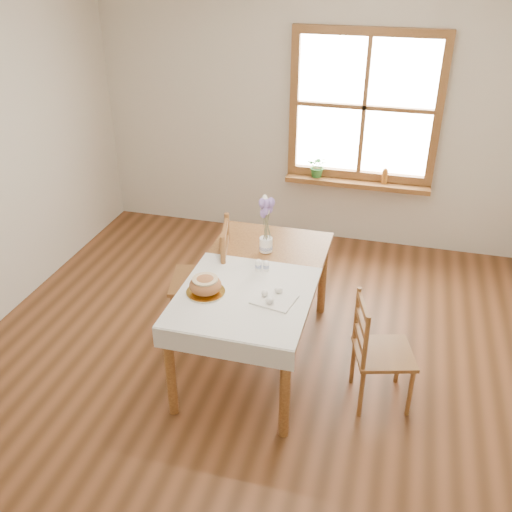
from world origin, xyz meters
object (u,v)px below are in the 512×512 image
(flower_vase, at_px, (266,245))
(chair_right, at_px, (384,352))
(dining_table, at_px, (256,284))
(bread_plate, at_px, (206,292))
(chair_left, at_px, (200,279))

(flower_vase, bearing_deg, chair_right, -30.19)
(chair_right, xyz_separation_m, flower_vase, (-0.98, 0.57, 0.39))
(dining_table, xyz_separation_m, chair_right, (0.97, -0.23, -0.25))
(dining_table, bearing_deg, chair_right, -13.31)
(dining_table, xyz_separation_m, flower_vase, (-0.01, 0.34, 0.14))
(bread_plate, height_order, flower_vase, flower_vase)
(chair_right, distance_m, bread_plate, 1.29)
(dining_table, height_order, chair_right, chair_right)
(dining_table, relative_size, chair_left, 1.63)
(chair_left, relative_size, chair_right, 1.18)
(chair_left, distance_m, flower_vase, 0.61)
(chair_right, xyz_separation_m, bread_plate, (-1.23, -0.12, 0.35))
(dining_table, bearing_deg, flower_vase, 92.19)
(chair_left, height_order, chair_right, chair_left)
(flower_vase, bearing_deg, dining_table, -87.81)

